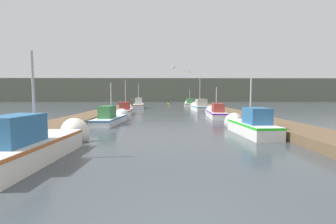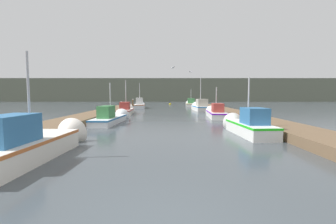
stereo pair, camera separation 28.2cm
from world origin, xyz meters
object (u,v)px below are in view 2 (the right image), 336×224
Objects in this scene: fishing_boat_5 at (201,107)px; fishing_boat_7 at (192,104)px; mooring_piling_1 at (141,102)px; fishing_boat_1 at (248,125)px; fishing_boat_3 at (216,113)px; mooring_piling_2 at (122,107)px; mooring_piling_3 at (134,104)px; fishing_boat_6 at (141,105)px; fishing_boat_0 at (37,142)px; seagull_1 at (192,72)px; fishing_boat_4 at (127,110)px; channel_buoy at (171,104)px; fishing_boat_2 at (113,118)px; seagull_lead at (174,68)px; mooring_piling_0 at (140,102)px.

fishing_boat_5 is 10.52m from fishing_boat_7.
fishing_boat_7 is at bearing -24.73° from mooring_piling_1.
fishing_boat_1 is 9.02m from fishing_boat_3.
mooring_piling_3 is at bearing 88.53° from mooring_piling_2.
fishing_boat_5 is at bearing -36.83° from fishing_boat_6.
fishing_boat_0 is 36.96m from mooring_piling_1.
mooring_piling_2 is 9.22m from seagull_1.
fishing_boat_4 is 5.69× the size of channel_buoy.
fishing_boat_2 reaches higher than mooring_piling_3.
seagull_lead is at bearing -76.59° from mooring_piling_1.
fishing_boat_6 is 9.91m from fishing_boat_7.
fishing_boat_0 is 16.19m from fishing_boat_3.
fishing_boat_2 is 6.13× the size of channel_buoy.
mooring_piling_1 is (-1.21, 9.60, 0.08)m from fishing_boat_6.
mooring_piling_2 is at bearing 103.86° from seagull_1.
seagull_lead reaches higher than mooring_piling_2.
fishing_boat_2 is 7.83m from fishing_boat_4.
fishing_boat_1 is 17.51m from fishing_boat_5.
fishing_boat_4 is 4.90× the size of mooring_piling_1.
fishing_boat_5 reaches higher than mooring_piling_0.
fishing_boat_6 reaches higher than fishing_boat_7.
fishing_boat_6 is 9.68m from mooring_piling_1.
seagull_1 is at bearing -7.18° from fishing_boat_4.
fishing_boat_5 is 4.49× the size of mooring_piling_1.
fishing_boat_5 is 3.60× the size of mooring_piling_3.
mooring_piling_1 is at bearing 103.86° from fishing_boat_1.
seagull_lead is at bearing -76.11° from mooring_piling_0.
mooring_piling_2 is (-1.09, 19.19, 0.16)m from fishing_boat_0.
seagull_lead is at bearing -115.80° from fishing_boat_5.
fishing_boat_3 is 1.00× the size of fishing_boat_7.
fishing_boat_2 is at bearing -105.68° from fishing_boat_7.
fishing_boat_3 is 9.75m from fishing_boat_4.
seagull_1 is at bearing 95.58° from fishing_boat_1.
fishing_boat_0 reaches higher than fishing_boat_1.
channel_buoy is at bearing 145.14° from seagull_lead.
fishing_boat_1 is at bearing -7.10° from seagull_lead.
fishing_boat_3 is at bearing -62.36° from fishing_boat_6.
fishing_boat_6 is 16.70m from seagull_lead.
mooring_piling_1 is at bearing 81.83° from mooring_piling_0.
fishing_boat_5 is (-0.02, 17.51, 0.01)m from fishing_boat_1.
fishing_boat_2 is 10.00m from mooring_piling_2.
fishing_boat_1 is 4.28× the size of mooring_piling_1.
fishing_boat_7 is 11.18× the size of seagull_lead.
fishing_boat_0 is 0.97× the size of fishing_boat_6.
mooring_piling_3 is at bearing 91.03° from fishing_boat_4.
fishing_boat_7 is 4.18× the size of mooring_piling_0.
fishing_boat_6 is 8.24m from mooring_piling_2.
seagull_lead reaches higher than fishing_boat_0.
mooring_piling_3 reaches higher than mooring_piling_2.
mooring_piling_0 is 1.47× the size of channel_buoy.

